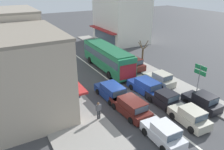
{
  "coord_description": "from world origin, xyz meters",
  "views": [
    {
      "loc": [
        -11.8,
        -16.73,
        11.31
      ],
      "look_at": [
        -0.24,
        3.68,
        1.2
      ],
      "focal_mm": 35.0,
      "sensor_mm": 36.0,
      "label": 1
    }
  ],
  "objects": [
    {
      "name": "pedestrian_browsing_midblock",
      "position": [
        -4.85,
        2.36,
        1.07
      ],
      "size": [
        0.37,
        0.51,
        1.63
      ],
      "color": "#232838",
      "rests_on": "sidewalk_left"
    },
    {
      "name": "hatchback_behind_bus_near",
      "position": [
        1.69,
        -6.38,
        0.71
      ],
      "size": [
        1.95,
        3.77,
        1.54
      ],
      "color": "#B7B29E",
      "rests_on": "ground"
    },
    {
      "name": "traffic_light_downstreet",
      "position": [
        -3.98,
        18.49,
        2.85
      ],
      "size": [
        0.32,
        0.24,
        4.2
      ],
      "color": "gray",
      "rests_on": "ground"
    },
    {
      "name": "parked_hatchback_kerb_front",
      "position": [
        4.72,
        -5.17,
        0.71
      ],
      "size": [
        1.84,
        3.71,
        1.54
      ],
      "color": "black",
      "rests_on": "ground"
    },
    {
      "name": "sedan_adjacent_lane_lead",
      "position": [
        1.94,
        -3.11,
        0.66
      ],
      "size": [
        2.02,
        4.26,
        1.47
      ],
      "color": "black",
      "rests_on": "ground"
    },
    {
      "name": "pedestrian_with_handbag_near",
      "position": [
        -4.93,
        13.68,
        1.07
      ],
      "size": [
        0.57,
        0.53,
        1.63
      ],
      "color": "#4C4742",
      "rests_on": "sidewalk_left"
    },
    {
      "name": "lane_centre_line",
      "position": [
        0.0,
        4.0,
        0.0
      ],
      "size": [
        0.2,
        28.0,
        0.01
      ],
      "primitive_type": "cube",
      "color": "silver",
      "rests_on": "ground"
    },
    {
      "name": "directional_road_sign",
      "position": [
        6.12,
        -3.32,
        2.7
      ],
      "size": [
        0.1,
        1.4,
        3.6
      ],
      "color": "gray",
      "rests_on": "ground"
    },
    {
      "name": "wagon_queue_gap_filler",
      "position": [
        -1.85,
        -2.64,
        0.75
      ],
      "size": [
        2.08,
        4.57,
        1.58
      ],
      "color": "#561E19",
      "rests_on": "ground"
    },
    {
      "name": "pedestrian_far_walker",
      "position": [
        -4.84,
        -2.07,
        1.07
      ],
      "size": [
        0.57,
        0.24,
        1.63
      ],
      "color": "#333338",
      "rests_on": "sidewalk_left"
    },
    {
      "name": "parked_hatchback_kerb_second",
      "position": [
        4.71,
        0.79,
        0.71
      ],
      "size": [
        1.89,
        3.74,
        1.54
      ],
      "color": "#B7B29E",
      "rests_on": "ground"
    },
    {
      "name": "kerb_right",
      "position": [
        6.2,
        6.0,
        0.06
      ],
      "size": [
        2.8,
        44.0,
        0.12
      ],
      "primitive_type": "cube",
      "color": "gray",
      "rests_on": "ground"
    },
    {
      "name": "ground_plane",
      "position": [
        0.0,
        0.0,
        0.0
      ],
      "size": [
        140.0,
        140.0,
        0.0
      ],
      "primitive_type": "plane",
      "color": "#3F3F42"
    },
    {
      "name": "sidewalk_left",
      "position": [
        -6.8,
        6.0,
        0.07
      ],
      "size": [
        5.2,
        44.0,
        0.14
      ],
      "primitive_type": "cube",
      "color": "gray",
      "rests_on": "ground"
    },
    {
      "name": "building_right_far",
      "position": [
        11.48,
        20.79,
        4.34
      ],
      "size": [
        8.59,
        10.43,
        8.7
      ],
      "color": "silver",
      "rests_on": "ground"
    },
    {
      "name": "wagon_behind_bus_mid",
      "position": [
        -1.92,
        0.81,
        0.75
      ],
      "size": [
        2.0,
        4.53,
        1.58
      ],
      "color": "navy",
      "rests_on": "ground"
    },
    {
      "name": "shopfront_mid_block",
      "position": [
        -10.18,
        11.77,
        4.18
      ],
      "size": [
        8.2,
        8.19,
        8.38
      ],
      "color": "beige",
      "rests_on": "ground"
    },
    {
      "name": "parked_wagon_kerb_third",
      "position": [
        4.78,
        6.91,
        0.75
      ],
      "size": [
        2.07,
        4.56,
        1.58
      ],
      "color": "#561E19",
      "rests_on": "ground"
    },
    {
      "name": "hatchback_queue_far_back",
      "position": [
        -1.8,
        -6.98,
        0.71
      ],
      "size": [
        1.91,
        3.75,
        1.54
      ],
      "color": "silver",
      "rests_on": "ground"
    },
    {
      "name": "wagon_adjacent_lane_trail",
      "position": [
        1.92,
        -0.02,
        0.75
      ],
      "size": [
        2.1,
        4.58,
        1.58
      ],
      "color": "navy",
      "rests_on": "ground"
    },
    {
      "name": "shopfront_corner_near",
      "position": [
        -10.18,
        2.64,
        3.76
      ],
      "size": [
        8.42,
        9.36,
        7.53
      ],
      "color": "#B2A38E",
      "rests_on": "ground"
    },
    {
      "name": "city_bus",
      "position": [
        1.62,
        8.24,
        1.88
      ],
      "size": [
        2.97,
        10.92,
        3.23
      ],
      "color": "#237A4C",
      "rests_on": "ground"
    },
    {
      "name": "street_tree_right",
      "position": [
        6.09,
        6.26,
        1.82
      ],
      "size": [
        1.71,
        1.77,
        3.88
      ],
      "color": "brown",
      "rests_on": "ground"
    },
    {
      "name": "parked_sedan_kerb_rear",
      "position": [
        4.47,
        12.31,
        0.66
      ],
      "size": [
        1.97,
        4.24,
        1.47
      ],
      "color": "#B7B29E",
      "rests_on": "ground"
    }
  ]
}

